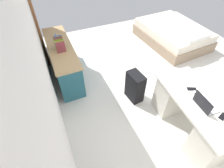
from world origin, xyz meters
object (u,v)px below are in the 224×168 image
at_px(laptop, 205,104).
at_px(computer_mouse, 194,92).
at_px(figurine_small, 56,35).
at_px(suitcase_black, 135,87).
at_px(cell_phone_by_mouse, 192,89).
at_px(bed, 172,34).
at_px(desk, 192,115).
at_px(cell_phone_near_laptop, 223,116).
at_px(credenza, 63,60).

relative_size(laptop, computer_mouse, 3.27).
bearing_deg(figurine_small, computer_mouse, -147.11).
distance_m(suitcase_black, computer_mouse, 1.06).
height_order(cell_phone_by_mouse, figurine_small, figurine_small).
bearing_deg(bed, desk, 147.84).
xyz_separation_m(bed, cell_phone_near_laptop, (-2.77, 1.47, 0.49)).
xyz_separation_m(desk, laptop, (-0.10, 0.04, 0.40)).
distance_m(desk, figurine_small, 3.08).
distance_m(suitcase_black, cell_phone_near_laptop, 1.49).
height_order(suitcase_black, laptop, laptop).
xyz_separation_m(computer_mouse, cell_phone_by_mouse, (0.07, -0.03, -0.01)).
xyz_separation_m(cell_phone_near_laptop, figurine_small, (2.94, 1.64, 0.06)).
xyz_separation_m(desk, cell_phone_by_mouse, (0.23, -0.05, 0.35)).
bearing_deg(figurine_small, suitcase_black, -146.33).
distance_m(laptop, cell_phone_by_mouse, 0.34).
xyz_separation_m(laptop, computer_mouse, (0.26, -0.06, -0.03)).
relative_size(bed, cell_phone_near_laptop, 14.56).
xyz_separation_m(computer_mouse, cell_phone_near_laptop, (-0.49, -0.05, -0.01)).
bearing_deg(credenza, cell_phone_by_mouse, -141.52).
distance_m(desk, credenza, 2.75).
height_order(laptop, computer_mouse, laptop).
bearing_deg(credenza, suitcase_black, -139.62).
bearing_deg(laptop, bed, -31.83).
relative_size(computer_mouse, figurine_small, 0.91).
bearing_deg(credenza, bed, -86.64).
relative_size(bed, figurine_small, 18.00).
height_order(credenza, suitcase_black, credenza).
distance_m(desk, bed, 2.89).
relative_size(credenza, figurine_small, 16.36).
bearing_deg(bed, suitcase_black, 125.89).
bearing_deg(credenza, laptop, -147.10).
bearing_deg(bed, computer_mouse, 146.45).
bearing_deg(cell_phone_near_laptop, cell_phone_by_mouse, -14.98).
relative_size(suitcase_black, computer_mouse, 6.02).
height_order(computer_mouse, cell_phone_near_laptop, computer_mouse).
bearing_deg(cell_phone_by_mouse, laptop, -168.83).
relative_size(cell_phone_near_laptop, figurine_small, 1.24).
bearing_deg(suitcase_black, computer_mouse, -154.50).
bearing_deg(figurine_small, bed, -93.19).
xyz_separation_m(desk, suitcase_black, (0.98, 0.48, -0.08)).
xyz_separation_m(bed, computer_mouse, (-2.28, 1.51, 0.50)).
relative_size(cell_phone_near_laptop, cell_phone_by_mouse, 1.00).
xyz_separation_m(cell_phone_near_laptop, cell_phone_by_mouse, (0.56, 0.02, 0.00)).
distance_m(credenza, computer_mouse, 2.66).
bearing_deg(figurine_small, cell_phone_near_laptop, -150.92).
relative_size(credenza, cell_phone_near_laptop, 13.24).
distance_m(desk, laptop, 0.41).
bearing_deg(figurine_small, credenza, -179.75).
bearing_deg(desk, bed, -32.16).
height_order(desk, suitcase_black, desk).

